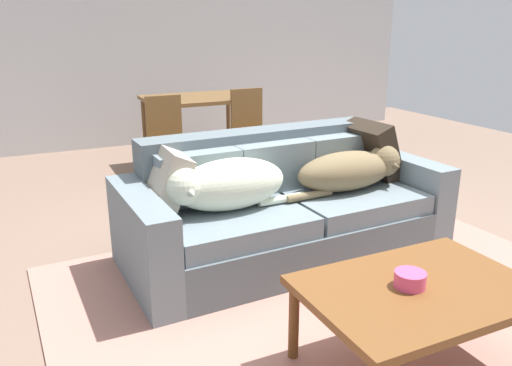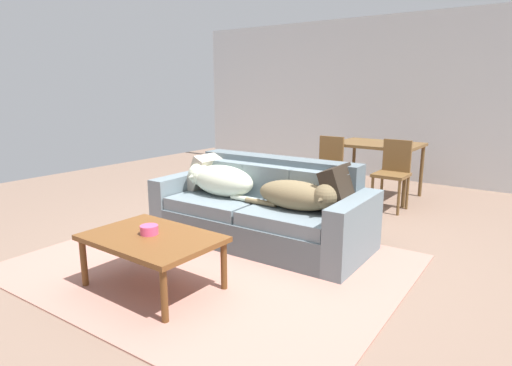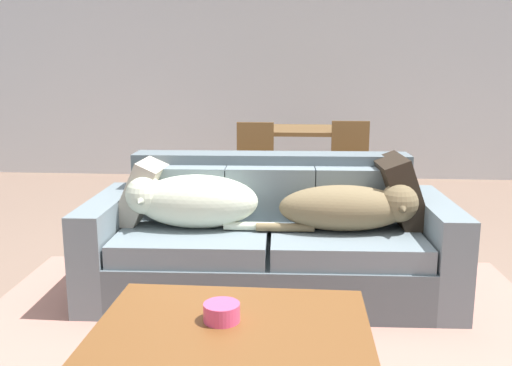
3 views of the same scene
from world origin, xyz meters
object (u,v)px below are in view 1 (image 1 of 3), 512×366
Objects in this scene: throw_pillow_by_left_arm at (165,182)px; dining_chair_near_left at (168,136)px; dog_on_left_cushion at (224,185)px; coffee_table at (419,295)px; throw_pillow_by_right_arm at (371,151)px; dining_table at (197,104)px; dog_on_right_cushion at (352,170)px; couch at (282,210)px; dining_chair_near_right at (251,126)px; bowl_on_coffee_table at (410,279)px.

throw_pillow_by_left_arm is 0.46× the size of dining_chair_near_left.
throw_pillow_by_left_arm reaches higher than dog_on_left_cushion.
coffee_table is 3.32m from dining_chair_near_left.
throw_pillow_by_right_arm is (1.62, 0.06, 0.01)m from throw_pillow_by_left_arm.
dining_table is at bearing 46.54° from dining_chair_near_left.
dining_table is at bearing 93.19° from dog_on_right_cushion.
coffee_table is (-0.55, -1.29, -0.18)m from dog_on_right_cushion.
dog_on_left_cushion is 1.06× the size of dining_chair_near_left.
couch is at bearing 87.67° from coffee_table.
dog_on_left_cushion is 1.30m from throw_pillow_by_right_arm.
couch is at bearing -109.11° from dining_chair_near_right.
couch is at bearing -173.82° from throw_pillow_by_right_arm.
bowl_on_coffee_table is at bearing -103.23° from dining_chair_near_right.
dining_table is 1.30× the size of dining_chair_near_left.
dining_chair_near_right is (0.76, 3.32, 0.04)m from bowl_on_coffee_table.
bowl_on_coffee_table is at bearing -117.10° from dog_on_right_cushion.
bowl_on_coffee_table is (0.37, -1.26, -0.13)m from dog_on_left_cushion.
dining_table is at bearing 103.26° from throw_pillow_by_right_arm.
couch is 2.50× the size of dining_chair_near_right.
dining_table is at bearing 84.84° from bowl_on_coffee_table.
dog_on_right_cushion is 6.77× the size of bowl_on_coffee_table.
coffee_table is (0.42, -1.27, -0.21)m from dog_on_left_cushion.
throw_pillow_by_right_arm is 1.74m from coffee_table.
dog_on_right_cushion is 2.16m from dining_chair_near_left.
couch is 15.91× the size of bowl_on_coffee_table.
dog_on_left_cushion is 2.36m from dining_chair_near_right.
throw_pillow_by_left_arm is at bearing 153.28° from dog_on_left_cushion.
couch is 1.96× the size of dining_table.
throw_pillow_by_right_arm is 0.50× the size of dining_chair_near_left.
dining_chair_near_right is at bearing -51.93° from dining_table.
couch is 1.40m from bowl_on_coffee_table.
coffee_table is at bearing -19.70° from bowl_on_coffee_table.
bowl_on_coffee_table is (-0.10, -1.39, 0.15)m from couch.
dog_on_right_cushion is at bearing 67.06° from coffee_table.
throw_pillow_by_left_arm is 1.62m from throw_pillow_by_right_arm.
throw_pillow_by_left_arm is at bearing -113.41° from dining_table.
dining_chair_near_right is (0.17, 2.05, -0.07)m from dog_on_right_cushion.
throw_pillow_by_left_arm is at bearing 176.04° from couch.
dining_table is 1.28× the size of dining_chair_near_right.
throw_pillow_by_right_arm is 0.42× the size of coffee_table.
bowl_on_coffee_table is at bearing -63.35° from throw_pillow_by_left_arm.
couch reaches higher than throw_pillow_by_left_arm.
throw_pillow_by_left_arm is 1.97m from dining_chair_near_left.
bowl_on_coffee_table is 0.12× the size of dining_table.
couch is 2.05m from dining_chair_near_right.
dining_chair_near_left reaches higher than dog_on_left_cushion.
dining_chair_near_right is (0.71, 3.34, 0.12)m from coffee_table.
dog_on_right_cushion is at bearing -5.95° from throw_pillow_by_left_arm.
bowl_on_coffee_table is (0.71, -1.41, -0.14)m from throw_pillow_by_left_arm.
couch is 0.87m from throw_pillow_by_right_arm.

